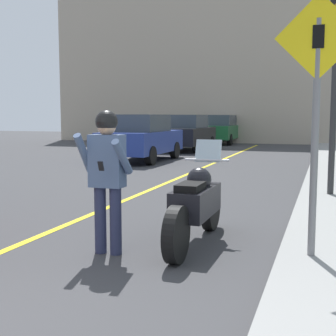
% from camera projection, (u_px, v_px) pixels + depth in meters
% --- Properties ---
extents(road_center_line, '(0.12, 36.00, 0.01)m').
position_uv_depth(road_center_line, '(127.00, 199.00, 9.17)').
color(road_center_line, yellow).
rests_on(road_center_line, ground).
extents(building_backdrop, '(28.00, 1.20, 9.19)m').
position_uv_depth(building_backdrop, '(274.00, 65.00, 27.29)').
color(building_backdrop, '#B2A38E').
rests_on(building_backdrop, ground).
extents(motorcycle, '(0.62, 2.28, 1.31)m').
position_uv_depth(motorcycle, '(196.00, 205.00, 5.94)').
color(motorcycle, black).
rests_on(motorcycle, ground).
extents(person_biker, '(0.59, 0.47, 1.70)m').
position_uv_depth(person_biker, '(107.00, 167.00, 5.47)').
color(person_biker, '#282D4C').
rests_on(person_biker, ground).
extents(crossing_sign, '(0.91, 0.08, 2.80)m').
position_uv_depth(crossing_sign, '(316.00, 101.00, 4.97)').
color(crossing_sign, slate).
rests_on(crossing_sign, sidewalk_curb).
extents(traffic_light, '(0.26, 0.30, 3.92)m').
position_uv_depth(traffic_light, '(336.00, 53.00, 8.88)').
color(traffic_light, '#2D2D30').
rests_on(traffic_light, sidewalk_curb).
extents(parked_car_blue, '(1.88, 4.20, 1.68)m').
position_uv_depth(parked_car_blue, '(142.00, 137.00, 16.89)').
color(parked_car_blue, black).
rests_on(parked_car_blue, ground).
extents(parked_car_black, '(1.88, 4.20, 1.68)m').
position_uv_depth(parked_car_black, '(187.00, 133.00, 21.83)').
color(parked_car_black, black).
rests_on(parked_car_black, ground).
extents(parked_car_green, '(1.88, 4.20, 1.68)m').
position_uv_depth(parked_car_green, '(220.00, 129.00, 27.19)').
color(parked_car_green, black).
rests_on(parked_car_green, ground).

